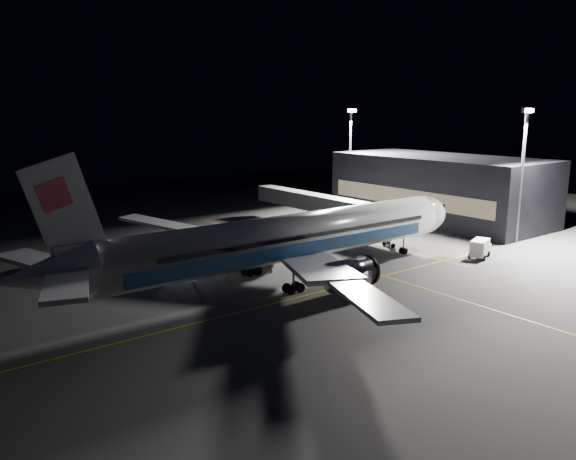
# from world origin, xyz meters

# --- Properties ---
(ground) EXTENTS (200.00, 200.00, 0.00)m
(ground) POSITION_xyz_m (0.00, 0.00, 0.00)
(ground) COLOR #4C4C4F
(ground) RESTS_ON ground
(guide_line_main) EXTENTS (0.25, 80.00, 0.01)m
(guide_line_main) POSITION_xyz_m (10.00, 0.00, 0.01)
(guide_line_main) COLOR gold
(guide_line_main) RESTS_ON ground
(guide_line_cross) EXTENTS (70.00, 0.25, 0.01)m
(guide_line_cross) POSITION_xyz_m (0.00, -6.00, 0.01)
(guide_line_cross) COLOR gold
(guide_line_cross) RESTS_ON ground
(guide_line_side) EXTENTS (0.25, 40.00, 0.01)m
(guide_line_side) POSITION_xyz_m (22.00, 10.00, 0.01)
(guide_line_side) COLOR gold
(guide_line_side) RESTS_ON ground
(airliner) EXTENTS (61.48, 54.22, 16.64)m
(airliner) POSITION_xyz_m (-1.08, 0.00, 5.16)
(airliner) COLOR silver
(airliner) RESTS_ON ground
(terminal) EXTENTS (18.12, 40.00, 12.00)m
(terminal) POSITION_xyz_m (45.98, 14.00, 6.00)
(terminal) COLOR black
(terminal) RESTS_ON ground
(jet_bridge) EXTENTS (3.60, 34.40, 6.30)m
(jet_bridge) POSITION_xyz_m (22.00, 18.06, 4.58)
(jet_bridge) COLOR #B2B2B7
(jet_bridge) RESTS_ON ground
(floodlight_mast_north) EXTENTS (2.40, 0.68, 20.70)m
(floodlight_mast_north) POSITION_xyz_m (40.00, 31.99, 12.37)
(floodlight_mast_north) COLOR #59595E
(floodlight_mast_north) RESTS_ON ground
(floodlight_mast_south) EXTENTS (2.40, 0.67, 20.70)m
(floodlight_mast_south) POSITION_xyz_m (40.00, -6.01, 12.37)
(floodlight_mast_south) COLOR #59595E
(floodlight_mast_south) RESTS_ON ground
(service_truck) EXTENTS (5.37, 3.65, 2.56)m
(service_truck) POSITION_xyz_m (27.77, -7.80, 1.37)
(service_truck) COLOR white
(service_truck) RESTS_ON ground
(baggage_tug) EXTENTS (2.48, 2.14, 1.59)m
(baggage_tug) POSITION_xyz_m (-6.71, 16.58, 0.73)
(baggage_tug) COLOR black
(baggage_tug) RESTS_ON ground
(safety_cone_a) EXTENTS (0.43, 0.43, 0.64)m
(safety_cone_a) POSITION_xyz_m (-7.94, 12.75, 0.32)
(safety_cone_a) COLOR orange
(safety_cone_a) RESTS_ON ground
(safety_cone_b) EXTENTS (0.46, 0.46, 0.69)m
(safety_cone_b) POSITION_xyz_m (-0.16, 4.00, 0.34)
(safety_cone_b) COLOR orange
(safety_cone_b) RESTS_ON ground
(safety_cone_c) EXTENTS (0.45, 0.45, 0.67)m
(safety_cone_c) POSITION_xyz_m (-6.61, 4.00, 0.34)
(safety_cone_c) COLOR orange
(safety_cone_c) RESTS_ON ground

